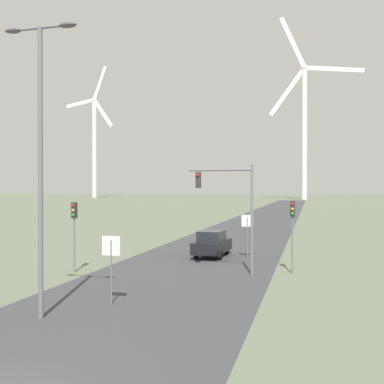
{
  "coord_description": "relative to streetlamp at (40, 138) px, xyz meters",
  "views": [
    {
      "loc": [
        7.01,
        -8.63,
        4.8
      ],
      "look_at": [
        0.0,
        17.72,
        4.55
      ],
      "focal_mm": 42.0,
      "sensor_mm": 36.0,
      "label": 1
    }
  ],
  "objects": [
    {
      "name": "road_surface",
      "position": [
        2.59,
        42.17,
        -6.64
      ],
      "size": [
        10.0,
        240.0,
        0.01
      ],
      "color": "#38383D",
      "rests_on": "ground"
    },
    {
      "name": "streetlamp",
      "position": [
        0.0,
        0.0,
        0.0
      ],
      "size": [
        2.96,
        0.32,
        10.75
      ],
      "color": "slate",
      "rests_on": "ground"
    },
    {
      "name": "stop_sign_near",
      "position": [
        1.65,
        2.49,
        -4.67
      ],
      "size": [
        0.81,
        0.07,
        2.82
      ],
      "color": "slate",
      "rests_on": "ground"
    },
    {
      "name": "stop_sign_far",
      "position": [
        5.4,
        16.03,
        -4.58
      ],
      "size": [
        0.81,
        0.07,
        2.96
      ],
      "color": "slate",
      "rests_on": "ground"
    },
    {
      "name": "traffic_light_post_near_left",
      "position": [
        -3.42,
        8.41,
        -3.73
      ],
      "size": [
        0.28,
        0.33,
        3.98
      ],
      "color": "slate",
      "rests_on": "ground"
    },
    {
      "name": "traffic_light_post_near_right",
      "position": [
        8.59,
        11.24,
        -3.66
      ],
      "size": [
        0.28,
        0.34,
        4.07
      ],
      "color": "slate",
      "rests_on": "ground"
    },
    {
      "name": "traffic_light_mast_overhead",
      "position": [
        5.26,
        10.05,
        -2.42
      ],
      "size": [
        3.63,
        0.34,
        6.04
      ],
      "color": "slate",
      "rests_on": "ground"
    },
    {
      "name": "car_approaching",
      "position": [
        2.92,
        16.02,
        -5.73
      ],
      "size": [
        2.12,
        4.23,
        1.83
      ],
      "color": "black",
      "rests_on": "ground"
    },
    {
      "name": "wind_turbine_far_left",
      "position": [
        -93.12,
        185.73,
        22.33
      ],
      "size": [
        27.58,
        5.25,
        63.87
      ],
      "color": "white",
      "rests_on": "ground"
    },
    {
      "name": "wind_turbine_left",
      "position": [
        6.87,
        177.15,
        26.89
      ],
      "size": [
        37.96,
        2.6,
        76.3
      ],
      "color": "white",
      "rests_on": "ground"
    }
  ]
}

